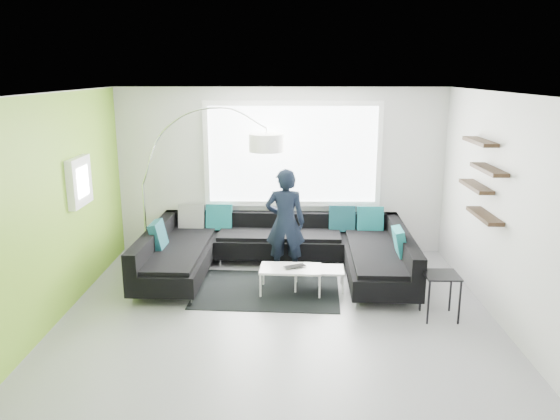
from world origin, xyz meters
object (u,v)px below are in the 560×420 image
object	(u,v)px
sectional_sofa	(277,253)
laptop	(296,268)
side_table	(440,296)
person	(285,223)
coffee_table	(305,278)
arc_lamp	(143,184)

from	to	relation	value
sectional_sofa	laptop	world-z (taller)	sectional_sofa
side_table	person	size ratio (longest dim) A/B	0.35
laptop	side_table	bearing A→B (deg)	-48.94
side_table	laptop	size ratio (longest dim) A/B	1.58
coffee_table	person	size ratio (longest dim) A/B	0.67
arc_lamp	person	xyz separation A→B (m)	(2.33, -0.75, -0.43)
sectional_sofa	person	size ratio (longest dim) A/B	2.43
coffee_table	arc_lamp	world-z (taller)	arc_lamp
laptop	person	bearing A→B (deg)	76.56
person	laptop	world-z (taller)	person
coffee_table	laptop	bearing A→B (deg)	-141.04
sectional_sofa	laptop	distance (m)	0.69
arc_lamp	side_table	xyz separation A→B (m)	(4.29, -2.26, -0.97)
sectional_sofa	arc_lamp	bearing A→B (deg)	160.52
person	sectional_sofa	bearing A→B (deg)	42.81
side_table	coffee_table	bearing A→B (deg)	152.75
coffee_table	person	xyz separation A→B (m)	(-0.29, 0.64, 0.65)
sectional_sofa	arc_lamp	xyz separation A→B (m)	(-2.21, 0.86, 0.88)
sectional_sofa	coffee_table	xyz separation A→B (m)	(0.41, -0.53, -0.19)
sectional_sofa	laptop	xyz separation A→B (m)	(0.28, -0.63, -0.00)
sectional_sofa	side_table	bearing A→B (deg)	-32.14
arc_lamp	sectional_sofa	bearing A→B (deg)	-10.08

